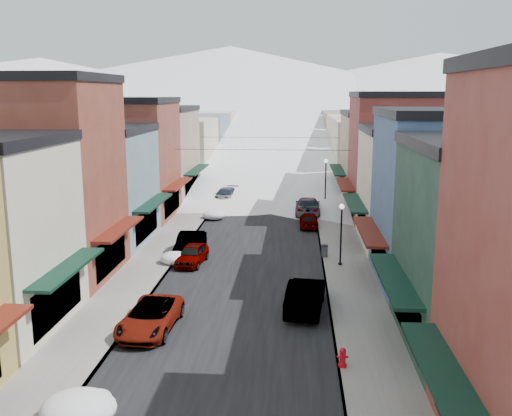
# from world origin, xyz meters

# --- Properties ---
(road) EXTENTS (10.00, 160.00, 0.01)m
(road) POSITION_xyz_m (0.00, 60.00, 0.01)
(road) COLOR black
(road) RESTS_ON ground
(sidewalk_left) EXTENTS (3.20, 160.00, 0.15)m
(sidewalk_left) POSITION_xyz_m (-6.60, 60.00, 0.07)
(sidewalk_left) COLOR gray
(sidewalk_left) RESTS_ON ground
(sidewalk_right) EXTENTS (3.20, 160.00, 0.15)m
(sidewalk_right) POSITION_xyz_m (6.60, 60.00, 0.07)
(sidewalk_right) COLOR gray
(sidewalk_right) RESTS_ON ground
(curb_left) EXTENTS (0.10, 160.00, 0.15)m
(curb_left) POSITION_xyz_m (-5.05, 60.00, 0.07)
(curb_left) COLOR slate
(curb_left) RESTS_ON ground
(curb_right) EXTENTS (0.10, 160.00, 0.15)m
(curb_right) POSITION_xyz_m (5.05, 60.00, 0.07)
(curb_right) COLOR slate
(curb_right) RESTS_ON ground
(bldg_l_brick_near) EXTENTS (12.30, 8.20, 12.50)m
(bldg_l_brick_near) POSITION_xyz_m (-13.69, 20.50, 6.26)
(bldg_l_brick_near) COLOR brown
(bldg_l_brick_near) RESTS_ON ground
(bldg_l_grayblue) EXTENTS (11.30, 9.20, 9.00)m
(bldg_l_grayblue) POSITION_xyz_m (-13.19, 29.00, 4.51)
(bldg_l_grayblue) COLOR slate
(bldg_l_grayblue) RESTS_ON ground
(bldg_l_brick_far) EXTENTS (13.30, 9.20, 11.00)m
(bldg_l_brick_far) POSITION_xyz_m (-14.19, 38.00, 5.51)
(bldg_l_brick_far) COLOR brown
(bldg_l_brick_far) RESTS_ON ground
(bldg_l_tan) EXTENTS (11.30, 11.20, 10.00)m
(bldg_l_tan) POSITION_xyz_m (-13.19, 48.00, 5.01)
(bldg_l_tan) COLOR #997D64
(bldg_l_tan) RESTS_ON ground
(bldg_r_blue) EXTENTS (11.30, 9.20, 10.50)m
(bldg_r_blue) POSITION_xyz_m (13.19, 21.00, 5.26)
(bldg_r_blue) COLOR #37547C
(bldg_r_blue) RESTS_ON ground
(bldg_r_cream) EXTENTS (12.30, 9.20, 9.00)m
(bldg_r_cream) POSITION_xyz_m (13.69, 30.00, 4.51)
(bldg_r_cream) COLOR beige
(bldg_r_cream) RESTS_ON ground
(bldg_r_brick_far) EXTENTS (13.30, 9.20, 11.50)m
(bldg_r_brick_far) POSITION_xyz_m (14.19, 39.00, 5.76)
(bldg_r_brick_far) COLOR maroon
(bldg_r_brick_far) RESTS_ON ground
(bldg_r_tan) EXTENTS (11.30, 11.20, 9.50)m
(bldg_r_tan) POSITION_xyz_m (13.19, 49.00, 4.76)
(bldg_r_tan) COLOR #8E7C5D
(bldg_r_tan) RESTS_ON ground
(distant_blocks) EXTENTS (34.00, 55.00, 8.00)m
(distant_blocks) POSITION_xyz_m (0.00, 83.00, 4.00)
(distant_blocks) COLOR gray
(distant_blocks) RESTS_ON ground
(mountain_ridge) EXTENTS (670.00, 340.00, 34.00)m
(mountain_ridge) POSITION_xyz_m (-19.47, 277.18, 14.36)
(mountain_ridge) COLOR silver
(mountain_ridge) RESTS_ON ground
(overhead_cables) EXTENTS (16.40, 15.04, 0.04)m
(overhead_cables) POSITION_xyz_m (0.00, 47.50, 6.20)
(overhead_cables) COLOR black
(overhead_cables) RESTS_ON ground
(car_white_suv) EXTENTS (2.60, 5.20, 1.41)m
(car_white_suv) POSITION_xyz_m (-3.82, 12.86, 0.71)
(car_white_suv) COLOR white
(car_white_suv) RESTS_ON ground
(car_silver_sedan) EXTENTS (2.00, 4.12, 1.35)m
(car_silver_sedan) POSITION_xyz_m (-3.78, 23.90, 0.68)
(car_silver_sedan) COLOR #9C9EA4
(car_silver_sedan) RESTS_ON ground
(car_dark_hatch) EXTENTS (1.76, 4.90, 1.61)m
(car_dark_hatch) POSITION_xyz_m (-4.30, 25.95, 0.80)
(car_dark_hatch) COLOR black
(car_dark_hatch) RESTS_ON ground
(car_silver_wagon) EXTENTS (2.62, 5.26, 1.47)m
(car_silver_wagon) POSITION_xyz_m (-4.30, 46.32, 0.73)
(car_silver_wagon) COLOR gray
(car_silver_wagon) RESTS_ON ground
(car_green_sedan) EXTENTS (2.32, 5.27, 1.68)m
(car_green_sedan) POSITION_xyz_m (3.74, 16.08, 0.84)
(car_green_sedan) COLOR black
(car_green_sedan) RESTS_ON ground
(car_gray_suv) EXTENTS (1.60, 3.93, 1.34)m
(car_gray_suv) POSITION_xyz_m (4.30, 35.28, 0.67)
(car_gray_suv) COLOR gray
(car_gray_suv) RESTS_ON ground
(car_black_sedan) EXTENTS (2.43, 5.78, 1.67)m
(car_black_sedan) POSITION_xyz_m (4.28, 40.56, 0.83)
(car_black_sedan) COLOR black
(car_black_sedan) RESTS_ON ground
(car_lane_silver) EXTENTS (1.69, 4.07, 1.38)m
(car_lane_silver) POSITION_xyz_m (-0.60, 52.83, 0.69)
(car_lane_silver) COLOR #A6A8AE
(car_lane_silver) RESTS_ON ground
(car_lane_white) EXTENTS (2.94, 6.22, 1.72)m
(car_lane_white) POSITION_xyz_m (1.02, 62.87, 0.86)
(car_lane_white) COLOR silver
(car_lane_white) RESTS_ON ground
(fire_hydrant) EXTENTS (0.48, 0.37, 0.83)m
(fire_hydrant) POSITION_xyz_m (5.20, 9.46, 0.53)
(fire_hydrant) COLOR red
(fire_hydrant) RESTS_ON sidewalk_right
(trash_can) EXTENTS (0.49, 0.49, 0.84)m
(trash_can) POSITION_xyz_m (5.20, 25.79, 0.58)
(trash_can) COLOR #525457
(trash_can) RESTS_ON sidewalk_right
(streetlamp_near) EXTENTS (0.34, 0.34, 4.12)m
(streetlamp_near) POSITION_xyz_m (6.17, 24.00, 2.75)
(streetlamp_near) COLOR black
(streetlamp_near) RESTS_ON sidewalk_right
(streetlamp_far) EXTENTS (0.40, 0.40, 4.78)m
(streetlamp_far) POSITION_xyz_m (6.11, 44.16, 3.16)
(streetlamp_far) COLOR black
(streetlamp_far) RESTS_ON sidewalk_right
(snow_pile_near) EXTENTS (2.68, 2.85, 1.13)m
(snow_pile_near) POSITION_xyz_m (-4.28, 4.92, 0.54)
(snow_pile_near) COLOR white
(snow_pile_near) RESTS_ON ground
(snow_pile_mid) EXTENTS (2.20, 2.56, 0.93)m
(snow_pile_mid) POSITION_xyz_m (-4.78, 23.74, 0.45)
(snow_pile_mid) COLOR white
(snow_pile_mid) RESTS_ON ground
(snow_pile_far) EXTENTS (2.12, 2.50, 0.90)m
(snow_pile_far) POSITION_xyz_m (-4.28, 37.75, 0.43)
(snow_pile_far) COLOR white
(snow_pile_far) RESTS_ON ground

